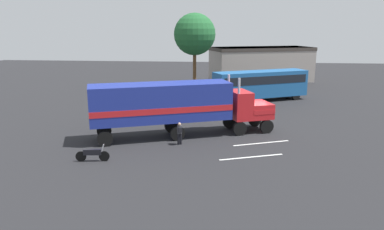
% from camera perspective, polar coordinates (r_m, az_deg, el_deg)
% --- Properties ---
extents(ground_plane, '(120.00, 120.00, 0.00)m').
position_cam_1_polar(ground_plane, '(30.12, 9.14, -2.32)').
color(ground_plane, '#232326').
extents(lane_stripe_near, '(4.14, 1.80, 0.01)m').
position_cam_1_polar(lane_stripe_near, '(26.83, 10.89, -4.38)').
color(lane_stripe_near, silver).
rests_on(lane_stripe_near, ground_plane).
extents(lane_stripe_mid, '(4.18, 1.69, 0.01)m').
position_cam_1_polar(lane_stripe_mid, '(23.92, 9.37, -6.56)').
color(lane_stripe_mid, silver).
rests_on(lane_stripe_mid, ground_plane).
extents(semi_truck, '(14.09, 7.48, 4.50)m').
position_cam_1_polar(semi_truck, '(27.45, -2.62, 1.71)').
color(semi_truck, red).
rests_on(semi_truck, ground_plane).
extents(person_bystander, '(0.40, 0.48, 1.63)m').
position_cam_1_polar(person_bystander, '(25.82, -1.97, -2.78)').
color(person_bystander, black).
rests_on(person_bystander, ground_plane).
extents(parked_bus, '(10.98, 7.18, 3.40)m').
position_cam_1_polar(parked_bus, '(41.99, 10.78, 5.01)').
color(parked_bus, '#1E5999').
rests_on(parked_bus, ground_plane).
extents(parked_car, '(4.62, 2.44, 1.57)m').
position_cam_1_polar(parked_car, '(37.27, -1.28, 2.21)').
color(parked_car, maroon).
rests_on(parked_car, ground_plane).
extents(motorcycle, '(2.10, 0.39, 1.12)m').
position_cam_1_polar(motorcycle, '(23.59, -15.41, -5.95)').
color(motorcycle, black).
rests_on(motorcycle, ground_plane).
extents(tree_left, '(5.37, 5.37, 10.05)m').
position_cam_1_polar(tree_left, '(47.44, 0.42, 12.60)').
color(tree_left, brown).
rests_on(tree_left, ground_plane).
extents(building_backdrop, '(16.43, 11.17, 5.28)m').
position_cam_1_polar(building_backdrop, '(57.28, 10.89, 8.05)').
color(building_backdrop, '#9E938C').
rests_on(building_backdrop, ground_plane).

